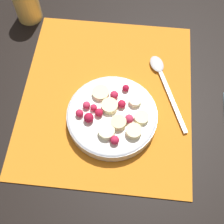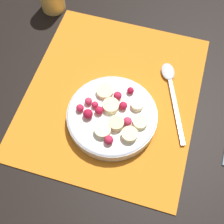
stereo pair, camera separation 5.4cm
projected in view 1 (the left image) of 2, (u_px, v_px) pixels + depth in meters
name	position (u px, v px, depth m)	size (l,w,h in m)	color
ground_plane	(107.00, 96.00, 0.71)	(3.00, 3.00, 0.00)	black
placemat	(107.00, 95.00, 0.70)	(0.44, 0.38, 0.01)	orange
fruit_bowl	(112.00, 116.00, 0.66)	(0.19, 0.19, 0.05)	silver
spoon	(162.00, 76.00, 0.72)	(0.20, 0.09, 0.01)	silver
drinking_glass	(25.00, 0.00, 0.77)	(0.06, 0.06, 0.11)	#F4CC66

